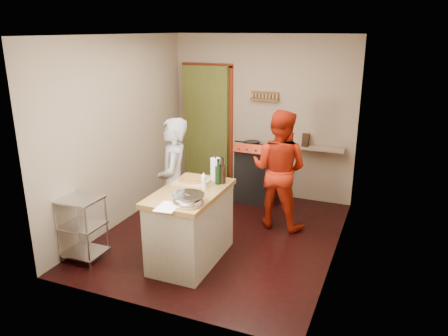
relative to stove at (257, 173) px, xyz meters
The scene contains 10 objects.
floor 1.49m from the stove, 91.94° to the right, with size 3.50×3.50×0.00m, color black.
back_wall 1.03m from the stove, 152.49° to the left, with size 3.00×0.44×2.60m.
left_wall 2.27m from the stove, 137.40° to the right, with size 0.04×3.50×2.60m, color gray.
right_wall 2.20m from the stove, 44.44° to the right, with size 0.04×3.50×2.60m, color gray.
ceiling 2.59m from the stove, 91.94° to the right, with size 3.00×3.50×0.02m, color white.
stove is the anchor object (origin of this frame).
wire_shelving 2.94m from the stove, 116.85° to the right, with size 0.48×0.40×0.80m.
island 2.15m from the stove, 93.29° to the right, with size 0.70×1.28×1.20m.
person_stripe 1.92m from the stove, 106.18° to the right, with size 0.60×0.39×1.64m, color #B6B6BB.
person_red 1.05m from the stove, 54.68° to the right, with size 0.80×0.63×1.65m, color #AA200B.
Camera 1 is at (2.06, -4.93, 2.67)m, focal length 35.00 mm.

